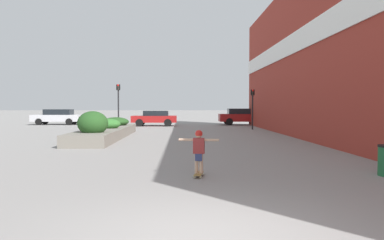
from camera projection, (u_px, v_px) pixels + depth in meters
ground_plane at (202, 237)px, 5.30m from camera, size 300.00×300.00×0.00m
building_wall_right at (320, 48)px, 18.53m from camera, size 0.67×35.98×9.41m
planter_box at (106, 130)px, 21.54m from camera, size 2.04×10.91×1.60m
skateboard at (199, 174)px, 9.83m from camera, size 0.32×0.75×0.09m
skateboarder at (199, 147)px, 9.81m from camera, size 1.06×0.24×1.14m
car_leftmost at (352, 117)px, 33.96m from camera, size 4.45×1.88×1.54m
car_center_left at (243, 116)px, 36.40m from camera, size 4.65×1.99×1.59m
car_center_right at (57, 117)px, 36.76m from camera, size 4.67×1.88×1.52m
car_rightmost at (155, 118)px, 34.47m from camera, size 4.11×1.95×1.40m
traffic_light_left at (118, 99)px, 29.29m from camera, size 0.28×0.30×3.54m
traffic_light_right at (253, 102)px, 29.19m from camera, size 0.28×0.30×3.13m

